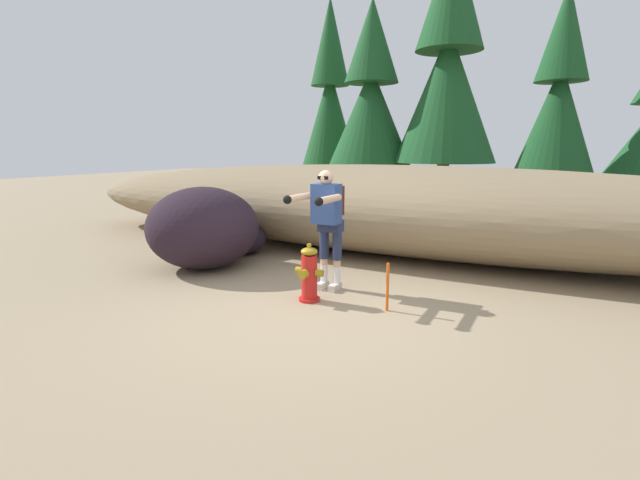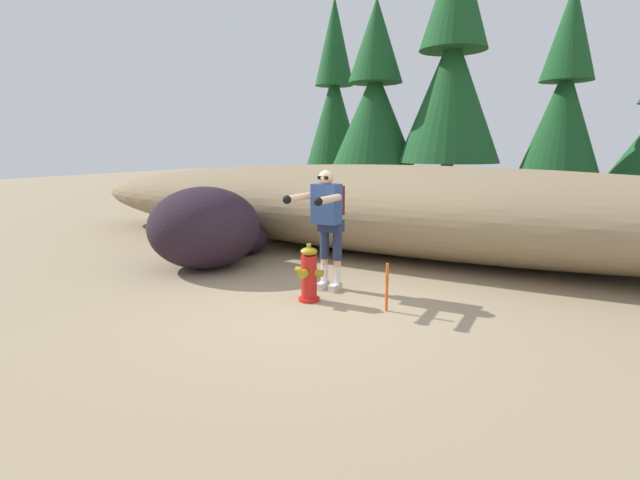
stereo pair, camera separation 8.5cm
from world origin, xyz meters
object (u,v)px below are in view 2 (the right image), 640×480
(utility_worker, at_px, (327,215))
(survey_stake, at_px, (387,287))
(fire_hydrant, at_px, (309,275))
(boulder_mid, at_px, (245,237))
(boulder_large, at_px, (205,227))

(utility_worker, height_order, survey_stake, utility_worker)
(fire_hydrant, xyz_separation_m, boulder_mid, (-2.38, 1.76, -0.03))
(boulder_mid, height_order, survey_stake, boulder_mid)
(fire_hydrant, distance_m, survey_stake, 1.03)
(fire_hydrant, relative_size, utility_worker, 0.45)
(boulder_large, distance_m, survey_stake, 3.45)
(fire_hydrant, relative_size, survey_stake, 1.26)
(boulder_mid, bearing_deg, boulder_large, -88.95)
(survey_stake, bearing_deg, boulder_large, 170.41)
(fire_hydrant, bearing_deg, utility_worker, 90.55)
(utility_worker, distance_m, boulder_large, 2.39)
(fire_hydrant, distance_m, boulder_large, 2.48)
(boulder_large, height_order, boulder_mid, boulder_large)
(fire_hydrant, bearing_deg, boulder_mid, 143.58)
(fire_hydrant, height_order, boulder_mid, fire_hydrant)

